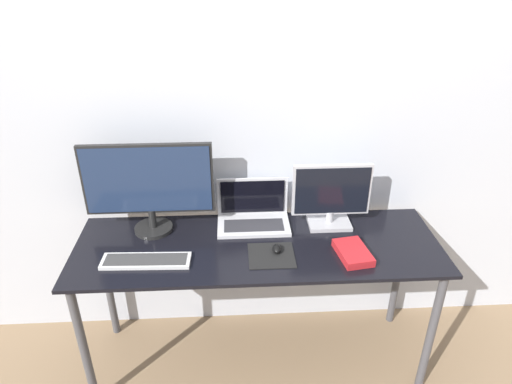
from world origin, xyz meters
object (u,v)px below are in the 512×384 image
at_px(keyboard, 146,261).
at_px(book, 353,253).
at_px(laptop, 253,213).
at_px(mouse, 277,249).
at_px(monitor_left, 148,185).
at_px(monitor_right, 331,196).

distance_m(keyboard, book, 0.95).
distance_m(laptop, mouse, 0.29).
bearing_deg(book, laptop, 144.51).
relative_size(monitor_left, mouse, 9.51).
bearing_deg(monitor_left, book, -16.18).
bearing_deg(keyboard, laptop, 31.99).
relative_size(monitor_right, laptop, 1.07).
relative_size(monitor_left, book, 2.80).
height_order(laptop, keyboard, laptop).
xyz_separation_m(monitor_left, monitor_right, (0.89, -0.00, -0.09)).
xyz_separation_m(mouse, book, (0.35, -0.05, -0.00)).
distance_m(monitor_left, laptop, 0.54).
relative_size(laptop, mouse, 5.57).
bearing_deg(book, monitor_right, 101.66).
bearing_deg(monitor_right, keyboard, -163.02).
relative_size(monitor_right, mouse, 5.97).
distance_m(monitor_left, mouse, 0.68).
bearing_deg(monitor_left, laptop, 4.74).
height_order(monitor_left, mouse, monitor_left).
height_order(mouse, book, mouse).
distance_m(monitor_right, mouse, 0.40).
bearing_deg(laptop, keyboard, -148.01).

